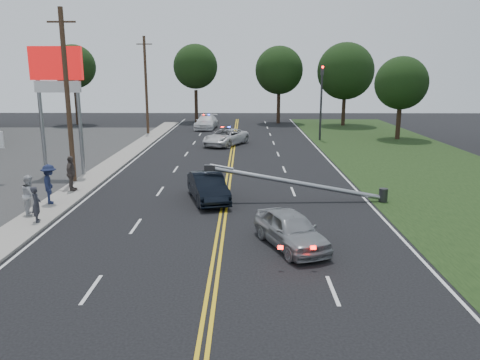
{
  "coord_description": "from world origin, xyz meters",
  "views": [
    {
      "loc": [
        0.99,
        -15.15,
        6.54
      ],
      "look_at": [
        0.79,
        5.56,
        1.7
      ],
      "focal_mm": 35.0,
      "sensor_mm": 36.0,
      "label": 1
    }
  ],
  "objects_px": {
    "bystander_c": "(50,184)",
    "bystander_d": "(71,173)",
    "utility_pole_mid": "(67,97)",
    "bystander_a": "(36,204)",
    "crashed_sedan": "(208,187)",
    "emergency_b": "(206,122)",
    "utility_pole_far": "(146,85)",
    "bystander_b": "(30,195)",
    "traffic_signal": "(321,96)",
    "emergency_a": "(226,137)",
    "pylon_sign": "(57,80)",
    "fallen_streetlight": "(307,184)",
    "waiting_sedan": "(291,229)"
  },
  "relations": [
    {
      "from": "bystander_c",
      "to": "bystander_d",
      "type": "xyz_separation_m",
      "value": [
        0.13,
        2.56,
        -0.02
      ]
    },
    {
      "from": "utility_pole_mid",
      "to": "bystander_a",
      "type": "distance_m",
      "value": 8.87
    },
    {
      "from": "utility_pole_mid",
      "to": "bystander_d",
      "type": "height_order",
      "value": "utility_pole_mid"
    },
    {
      "from": "crashed_sedan",
      "to": "emergency_b",
      "type": "bearing_deg",
      "value": 79.35
    },
    {
      "from": "utility_pole_far",
      "to": "bystander_b",
      "type": "relative_size",
      "value": 5.48
    },
    {
      "from": "utility_pole_far",
      "to": "bystander_d",
      "type": "xyz_separation_m",
      "value": [
        0.71,
        -24.31,
        -4.0
      ]
    },
    {
      "from": "crashed_sedan",
      "to": "traffic_signal",
      "type": "bearing_deg",
      "value": 51.86
    },
    {
      "from": "bystander_c",
      "to": "bystander_d",
      "type": "distance_m",
      "value": 2.56
    },
    {
      "from": "crashed_sedan",
      "to": "bystander_d",
      "type": "relative_size",
      "value": 2.26
    },
    {
      "from": "emergency_a",
      "to": "bystander_c",
      "type": "xyz_separation_m",
      "value": [
        -7.92,
        -19.56,
        0.37
      ]
    },
    {
      "from": "utility_pole_far",
      "to": "emergency_b",
      "type": "xyz_separation_m",
      "value": [
        5.79,
        4.79,
        -4.3
      ]
    },
    {
      "from": "emergency_a",
      "to": "pylon_sign",
      "type": "bearing_deg",
      "value": -101.07
    },
    {
      "from": "bystander_b",
      "to": "bystander_d",
      "type": "relative_size",
      "value": 0.94
    },
    {
      "from": "fallen_streetlight",
      "to": "bystander_d",
      "type": "height_order",
      "value": "bystander_d"
    },
    {
      "from": "utility_pole_far",
      "to": "bystander_c",
      "type": "xyz_separation_m",
      "value": [
        0.59,
        -26.87,
        -3.98
      ]
    },
    {
      "from": "traffic_signal",
      "to": "emergency_a",
      "type": "relative_size",
      "value": 1.34
    },
    {
      "from": "bystander_b",
      "to": "bystander_c",
      "type": "xyz_separation_m",
      "value": [
        0.18,
        1.76,
        0.07
      ]
    },
    {
      "from": "utility_pole_far",
      "to": "crashed_sedan",
      "type": "relative_size",
      "value": 2.28
    },
    {
      "from": "traffic_signal",
      "to": "bystander_d",
      "type": "distance_m",
      "value": 26.53
    },
    {
      "from": "crashed_sedan",
      "to": "bystander_d",
      "type": "xyz_separation_m",
      "value": [
        -7.61,
        1.57,
        0.37
      ]
    },
    {
      "from": "emergency_a",
      "to": "bystander_d",
      "type": "bearing_deg",
      "value": -87.99
    },
    {
      "from": "pylon_sign",
      "to": "emergency_b",
      "type": "relative_size",
      "value": 1.47
    },
    {
      "from": "traffic_signal",
      "to": "utility_pole_far",
      "type": "bearing_deg",
      "value": 167.11
    },
    {
      "from": "emergency_a",
      "to": "bystander_a",
      "type": "distance_m",
      "value": 23.6
    },
    {
      "from": "utility_pole_far",
      "to": "emergency_b",
      "type": "bearing_deg",
      "value": 39.63
    },
    {
      "from": "utility_pole_mid",
      "to": "waiting_sedan",
      "type": "distance_m",
      "value": 16.4
    },
    {
      "from": "pylon_sign",
      "to": "bystander_b",
      "type": "height_order",
      "value": "pylon_sign"
    },
    {
      "from": "utility_pole_mid",
      "to": "bystander_b",
      "type": "bearing_deg",
      "value": -86.53
    },
    {
      "from": "bystander_a",
      "to": "bystander_b",
      "type": "bearing_deg",
      "value": 14.19
    },
    {
      "from": "fallen_streetlight",
      "to": "bystander_d",
      "type": "xyz_separation_m",
      "value": [
        -12.67,
        1.69,
        0.17
      ]
    },
    {
      "from": "fallen_streetlight",
      "to": "crashed_sedan",
      "type": "height_order",
      "value": "fallen_streetlight"
    },
    {
      "from": "waiting_sedan",
      "to": "bystander_c",
      "type": "distance_m",
      "value": 12.62
    },
    {
      "from": "emergency_b",
      "to": "bystander_a",
      "type": "xyz_separation_m",
      "value": [
        -4.63,
        -34.53,
        0.12
      ]
    },
    {
      "from": "utility_pole_far",
      "to": "bystander_c",
      "type": "distance_m",
      "value": 27.17
    },
    {
      "from": "utility_pole_mid",
      "to": "pylon_sign",
      "type": "bearing_deg",
      "value": 123.02
    },
    {
      "from": "traffic_signal",
      "to": "utility_pole_far",
      "type": "xyz_separation_m",
      "value": [
        -17.5,
        4.0,
        0.88
      ]
    },
    {
      "from": "pylon_sign",
      "to": "fallen_streetlight",
      "type": "xyz_separation_m",
      "value": [
        14.69,
        -6.0,
        -5.08
      ]
    },
    {
      "from": "pylon_sign",
      "to": "traffic_signal",
      "type": "relative_size",
      "value": 1.13
    },
    {
      "from": "traffic_signal",
      "to": "bystander_d",
      "type": "xyz_separation_m",
      "value": [
        -16.79,
        -20.31,
        -3.12
      ]
    },
    {
      "from": "pylon_sign",
      "to": "utility_pole_mid",
      "type": "distance_m",
      "value": 2.55
    },
    {
      "from": "traffic_signal",
      "to": "emergency_a",
      "type": "distance_m",
      "value": 10.19
    },
    {
      "from": "bystander_b",
      "to": "bystander_c",
      "type": "distance_m",
      "value": 1.77
    },
    {
      "from": "bystander_d",
      "to": "bystander_b",
      "type": "bearing_deg",
      "value": 174.26
    },
    {
      "from": "emergency_b",
      "to": "bystander_c",
      "type": "distance_m",
      "value": 32.09
    },
    {
      "from": "crashed_sedan",
      "to": "emergency_a",
      "type": "bearing_deg",
      "value": 74.04
    },
    {
      "from": "bystander_c",
      "to": "waiting_sedan",
      "type": "bearing_deg",
      "value": -135.64
    },
    {
      "from": "traffic_signal",
      "to": "emergency_b",
      "type": "bearing_deg",
      "value": 143.1
    },
    {
      "from": "bystander_c",
      "to": "utility_pole_far",
      "type": "bearing_deg",
      "value": -18.73
    },
    {
      "from": "utility_pole_far",
      "to": "crashed_sedan",
      "type": "bearing_deg",
      "value": -72.18
    },
    {
      "from": "waiting_sedan",
      "to": "bystander_d",
      "type": "xyz_separation_m",
      "value": [
        -11.24,
        8.02,
        0.4
      ]
    }
  ]
}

